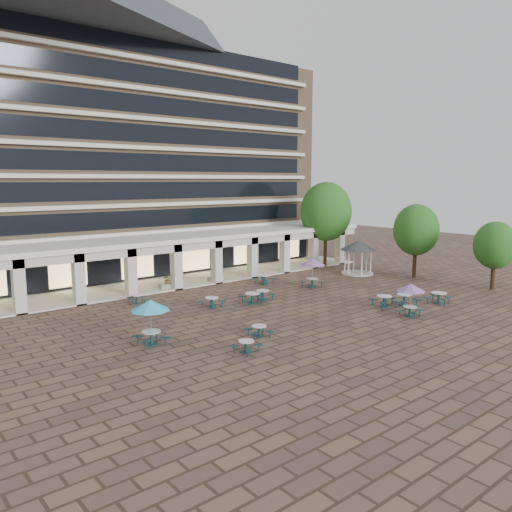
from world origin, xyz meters
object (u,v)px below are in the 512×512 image
at_px(planter_left, 168,283).
at_px(planter_right, 216,277).
at_px(picnic_table_2, 404,299).
at_px(picnic_table_0, 246,345).
at_px(gazebo, 358,249).
at_px(picnic_table_3, 439,297).

bearing_deg(planter_left, planter_right, 0.00).
relative_size(picnic_table_2, planter_left, 1.49).
distance_m(picnic_table_0, planter_right, 19.48).
xyz_separation_m(gazebo, planter_left, (-18.38, 5.81, -1.98)).
distance_m(picnic_table_0, picnic_table_3, 18.24).
xyz_separation_m(picnic_table_0, picnic_table_3, (18.22, -0.75, 0.11)).
distance_m(picnic_table_3, planter_right, 19.57).
distance_m(gazebo, planter_left, 19.38).
bearing_deg(gazebo, picnic_table_3, -112.24).
bearing_deg(gazebo, planter_right, 156.48).
distance_m(gazebo, planter_right, 14.69).
height_order(picnic_table_2, gazebo, gazebo).
height_order(picnic_table_2, planter_left, planter_left).
xyz_separation_m(picnic_table_2, gazebo, (7.34, 10.46, 2.01)).
relative_size(picnic_table_0, gazebo, 0.47).
distance_m(picnic_table_2, planter_left, 19.66).
bearing_deg(planter_right, picnic_table_2, -69.74).
bearing_deg(picnic_table_3, picnic_table_2, 137.08).
xyz_separation_m(picnic_table_3, planter_left, (-13.55, 17.63, 0.03)).
bearing_deg(gazebo, picnic_table_2, -125.06).
relative_size(picnic_table_3, planter_right, 1.47).
relative_size(picnic_table_0, picnic_table_3, 0.78).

